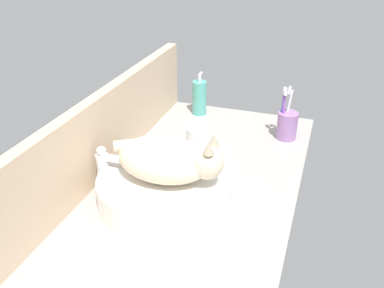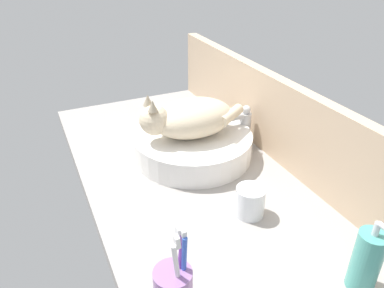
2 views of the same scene
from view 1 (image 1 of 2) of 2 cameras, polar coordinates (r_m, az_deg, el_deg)
ground_plane at (r=124.47cm, az=-0.26°, el=-6.71°), size 119.12×59.45×4.00cm
backsplash_panel at (r=127.68cm, az=-12.21°, el=1.05°), size 119.12×3.60×24.70cm
sink_basin at (r=116.63cm, az=-3.65°, el=-5.99°), size 36.28×36.28×7.58cm
cat at (r=111.14cm, az=-3.13°, el=-2.03°), size 17.54×32.29×14.00cm
faucet at (r=121.64cm, az=-11.32°, el=-3.02°), size 3.60×11.80×13.60cm
soap_dispenser at (r=167.06cm, az=1.00°, el=6.22°), size 5.45×5.45×16.57cm
toothbrush_cup at (r=151.96cm, az=12.53°, el=2.60°), size 7.04×7.04×18.67cm
water_glass at (r=142.35cm, az=0.68°, el=0.57°), size 7.27×7.27×7.54cm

